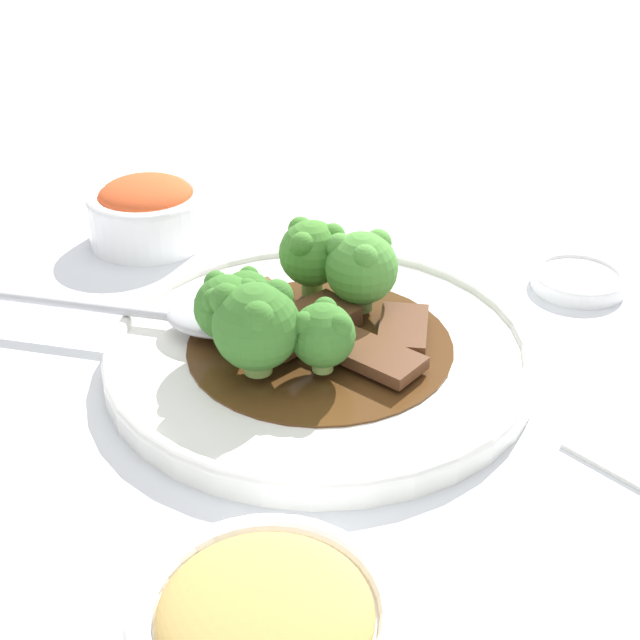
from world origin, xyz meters
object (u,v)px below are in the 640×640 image
(beef_strip_0, at_px, (269,302))
(beef_strip_2, at_px, (403,329))
(broccoli_floret_0, at_px, (362,266))
(side_bowl_kimchi, at_px, (147,210))
(broccoli_floret_4, at_px, (246,297))
(side_bowl_appetizer, at_px, (266,630))
(broccoli_floret_1, at_px, (323,334))
(broccoli_floret_5, at_px, (312,252))
(broccoli_floret_2, at_px, (227,306))
(serving_spoon, at_px, (196,316))
(sauce_dish, at_px, (578,279))
(main_plate, at_px, (320,351))
(beef_strip_3, at_px, (374,357))
(broccoli_floret_3, at_px, (254,323))
(beef_strip_1, at_px, (311,321))

(beef_strip_0, bearing_deg, beef_strip_2, -64.12)
(broccoli_floret_0, distance_m, side_bowl_kimchi, 0.23)
(broccoli_floret_4, xyz_separation_m, side_bowl_appetizer, (-0.16, -0.20, -0.02))
(broccoli_floret_1, distance_m, broccoli_floret_4, 0.07)
(broccoli_floret_5, bearing_deg, broccoli_floret_0, -75.96)
(broccoli_floret_2, bearing_deg, broccoli_floret_0, -15.06)
(serving_spoon, relative_size, side_bowl_appetizer, 1.68)
(broccoli_floret_5, relative_size, sauce_dish, 0.78)
(main_plate, xyz_separation_m, serving_spoon, (-0.05, 0.07, 0.02))
(main_plate, bearing_deg, side_bowl_appetizer, -139.04)
(beef_strip_2, bearing_deg, sauce_dish, -8.90)
(broccoli_floret_1, bearing_deg, broccoli_floret_2, 111.71)
(broccoli_floret_0, bearing_deg, beef_strip_3, -128.29)
(broccoli_floret_3, distance_m, side_bowl_appetizer, 0.21)
(beef_strip_2, height_order, broccoli_floret_2, broccoli_floret_2)
(beef_strip_3, bearing_deg, beef_strip_0, 92.54)
(broccoli_floret_1, height_order, side_bowl_kimchi, broccoli_floret_1)
(broccoli_floret_1, relative_size, broccoli_floret_4, 1.12)
(beef_strip_3, relative_size, serving_spoon, 0.32)
(broccoli_floret_2, bearing_deg, broccoli_floret_4, 22.95)
(side_bowl_kimchi, bearing_deg, broccoli_floret_2, -109.84)
(serving_spoon, relative_size, sauce_dish, 2.81)
(side_bowl_kimchi, bearing_deg, beef_strip_1, -95.18)
(beef_strip_2, distance_m, broccoli_floret_2, 0.12)
(main_plate, relative_size, broccoli_floret_0, 4.98)
(sauce_dish, bearing_deg, beef_strip_0, 151.95)
(beef_strip_0, bearing_deg, beef_strip_3, -87.46)
(broccoli_floret_1, bearing_deg, beef_strip_3, -29.35)
(broccoli_floret_0, distance_m, broccoli_floret_2, 0.10)
(serving_spoon, bearing_deg, broccoli_floret_0, -32.93)
(broccoli_floret_0, xyz_separation_m, serving_spoon, (-0.10, 0.06, -0.03))
(main_plate, relative_size, broccoli_floret_1, 6.24)
(main_plate, height_order, serving_spoon, serving_spoon)
(broccoli_floret_2, height_order, broccoli_floret_4, broccoli_floret_2)
(broccoli_floret_2, height_order, side_bowl_appetizer, broccoli_floret_2)
(beef_strip_1, distance_m, beef_strip_3, 0.06)
(side_bowl_appetizer, relative_size, sauce_dish, 1.67)
(main_plate, bearing_deg, beef_strip_2, -36.53)
(serving_spoon, bearing_deg, broccoli_floret_1, -75.95)
(broccoli_floret_1, bearing_deg, main_plate, 49.29)
(beef_strip_1, bearing_deg, beef_strip_3, -87.88)
(beef_strip_1, height_order, broccoli_floret_1, broccoli_floret_1)
(side_bowl_kimchi, bearing_deg, beef_strip_2, -85.76)
(serving_spoon, bearing_deg, main_plate, -56.62)
(beef_strip_0, bearing_deg, broccoli_floret_3, -137.00)
(beef_strip_1, distance_m, side_bowl_kimchi, 0.22)
(beef_strip_2, relative_size, side_bowl_appetizer, 0.53)
(broccoli_floret_0, bearing_deg, broccoli_floret_3, -175.86)
(main_plate, height_order, broccoli_floret_4, broccoli_floret_4)
(beef_strip_2, relative_size, broccoli_floret_1, 1.40)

